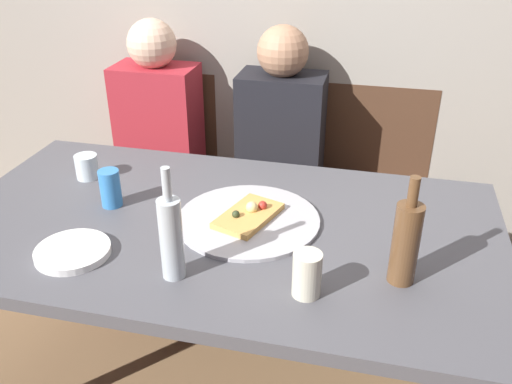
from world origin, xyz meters
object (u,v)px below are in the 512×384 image
Objects in this scene: soda_can at (110,188)px; guest_in_beanie at (276,157)px; pizza_tray at (248,220)px; dining_table at (221,242)px; chair_right at (377,179)px; guest_in_sweater at (152,145)px; chair_left at (167,157)px; wine_bottle at (171,236)px; tumbler_far at (307,274)px; chair_middle at (283,169)px; beer_bottle at (406,242)px; tumbler_near at (87,167)px; plate_stack at (73,251)px; pizza_slice_last at (249,215)px.

guest_in_beanie reaches higher than soda_can.
pizza_tray is 0.69m from guest_in_beanie.
chair_right is (0.46, 0.86, -0.15)m from dining_table.
guest_in_sweater is (-0.53, 0.71, -0.02)m from dining_table.
chair_right is at bearing -180.00° from chair_left.
wine_bottle is at bearing -42.81° from soda_can.
soda_can is at bearing 137.19° from wine_bottle.
guest_in_beanie reaches higher than chair_right.
chair_right reaches higher than dining_table.
tumbler_far is (0.31, -0.27, 0.13)m from dining_table.
chair_right is (0.43, 0.00, 0.00)m from chair_middle.
wine_bottle is 0.27× the size of guest_in_beanie.
beer_bottle is 1.13m from tumbler_near.
plate_stack is 0.23× the size of chair_middle.
pizza_tray is at bearing 93.47° from chair_middle.
dining_table is at bearing 87.88° from chair_middle.
pizza_slice_last is 0.84× the size of beer_bottle.
pizza_slice_last is 0.64m from tumbler_near.
tumbler_near is at bearing 34.11° from chair_right.
chair_right is at bearing 45.37° from soda_can.
chair_right reaches higher than tumbler_near.
plate_stack is (-0.65, 0.02, -0.05)m from tumbler_far.
chair_middle is at bearing 0.00° from chair_right.
pizza_tray is 0.38m from tumbler_far.
beer_bottle is at bearing 11.48° from wine_bottle.
pizza_slice_last is at bearing 65.73° from chair_right.
guest_in_sweater reaches higher than soda_can.
chair_left is at bearing 126.45° from pizza_slice_last.
pizza_slice_last is at bearing 19.54° from dining_table.
pizza_tray reaches higher than dining_table.
chair_right reaches higher than tumbler_far.
dining_table is 0.43m from tumbler_far.
guest_in_sweater reaches higher than dining_table.
chair_middle is at bearing 116.10° from beer_bottle.
chair_left is (-0.62, 0.83, -0.24)m from pizza_slice_last.
wine_bottle is 0.27× the size of guest_in_sweater.
dining_table is 0.12m from pizza_tray.
pizza_slice_last is 2.93× the size of tumbler_near.
pizza_tray is 0.48× the size of chair_left.
chair_middle is (0.03, 0.86, -0.15)m from dining_table.
plate_stack is at bearing 71.32° from chair_middle.
plate_stack is at bearing 99.44° from chair_left.
wine_bottle reaches higher than soda_can.
tumbler_near reaches higher than dining_table.
chair_left is 1.00× the size of chair_right.
guest_in_sweater is (0.01, 0.53, -0.14)m from tumbler_near.
plate_stack is 0.99m from guest_in_sweater.
pizza_tray is at bearing 94.23° from guest_in_beanie.
pizza_tray is 3.57× the size of soda_can.
guest_in_sweater reaches higher than tumbler_far.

